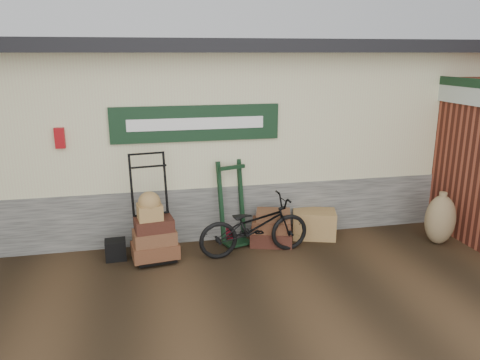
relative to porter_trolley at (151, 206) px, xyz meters
name	(u,v)px	position (x,y,z in m)	size (l,w,h in m)	color
ground	(228,265)	(1.05, -0.52, -0.81)	(80.00, 80.00, 0.00)	black
station_building	(200,127)	(1.05, 2.21, 0.81)	(14.40, 4.10, 3.20)	#4C4C47
brick_outbuilding	(466,148)	(5.75, 0.67, 0.50)	(1.71, 4.51, 2.62)	maroon
porter_trolley	(151,206)	(0.00, 0.00, 0.00)	(0.81, 0.61, 1.61)	black
green_barrow	(233,203)	(1.29, 0.29, -0.13)	(0.49, 0.41, 1.35)	black
suitcase_stack	(271,227)	(1.88, 0.08, -0.51)	(0.66, 0.42, 0.59)	#381911
wicker_hamper	(314,224)	(2.67, 0.24, -0.58)	(0.70, 0.46, 0.46)	olive
black_trunk	(116,250)	(-0.55, 0.04, -0.66)	(0.30, 0.26, 0.30)	black
bicycle	(254,223)	(1.52, -0.21, -0.30)	(1.73, 0.60, 1.00)	black
burlap_sack_left	(440,220)	(4.54, -0.46, -0.40)	(0.51, 0.43, 0.81)	olive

